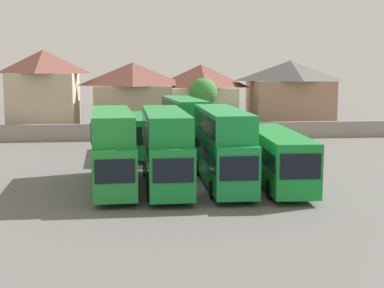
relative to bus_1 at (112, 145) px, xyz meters
name	(u,v)px	position (x,y,z in m)	size (l,w,h in m)	color
ground	(175,147)	(5.38, 17.56, -2.79)	(140.00, 140.00, 0.00)	#605E5B
depot_boundary_wall	(171,131)	(5.38, 23.23, -1.89)	(56.00, 0.50, 1.80)	gray
bus_1	(112,145)	(0.00, 0.00, 0.00)	(3.10, 11.31, 4.95)	#1E8934
bus_2	(165,144)	(3.34, -0.06, -0.01)	(2.74, 11.62, 4.93)	#158432
bus_3	(222,143)	(7.05, -0.10, 0.03)	(2.59, 11.40, 5.00)	#16893B
bus_4	(277,155)	(10.63, -0.39, -0.79)	(3.13, 11.70, 3.50)	#158830
bus_5	(146,132)	(2.39, 13.04, -0.77)	(3.07, 10.35, 3.54)	#18873D
bus_6	(184,123)	(5.81, 13.00, 0.03)	(3.43, 11.83, 5.01)	#1B8B3B
bus_7	(228,133)	(9.79, 13.07, -0.90)	(2.66, 11.23, 3.28)	#218031
house_terrace_left	(44,92)	(-8.88, 28.78, 2.22)	(7.63, 8.20, 9.82)	#C6B293
house_terrace_centre	(133,97)	(1.27, 29.49, 1.50)	(9.29, 7.35, 8.40)	tan
house_terrace_right	(201,98)	(9.51, 30.20, 1.39)	(8.53, 7.21, 8.18)	beige
house_terrace_far_right	(290,95)	(20.38, 29.45, 1.63)	(9.92, 7.54, 8.67)	#9E7A60
tree_left_of_lot	(203,93)	(9.19, 25.73, 2.13)	(3.25, 3.25, 6.64)	brown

